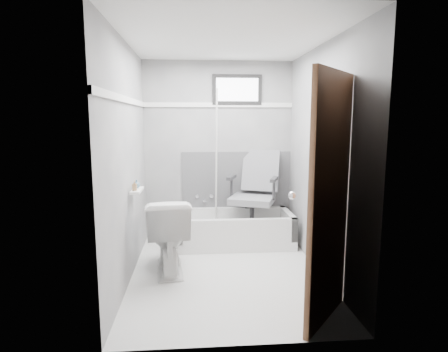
{
  "coord_description": "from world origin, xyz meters",
  "views": [
    {
      "loc": [
        -0.33,
        -3.79,
        1.64
      ],
      "look_at": [
        0.0,
        0.35,
        1.0
      ],
      "focal_mm": 30.0,
      "sensor_mm": 36.0,
      "label": 1
    }
  ],
  "objects": [
    {
      "name": "door",
      "position": [
        0.98,
        -1.28,
        1.0
      ],
      "size": [
        0.78,
        0.78,
        2.0
      ],
      "primitive_type": null,
      "color": "brown",
      "rests_on": "floor"
    },
    {
      "name": "soap_bottle_b",
      "position": [
        -0.94,
        0.15,
        0.96
      ],
      "size": [
        0.08,
        0.08,
        0.09
      ],
      "primitive_type": "imported",
      "rotation": [
        0.0,
        0.0,
        0.22
      ],
      "color": "slate",
      "rests_on": "shelf"
    },
    {
      "name": "soap_bottle_a",
      "position": [
        -0.94,
        0.01,
        0.97
      ],
      "size": [
        0.04,
        0.04,
        0.1
      ],
      "primitive_type": "imported",
      "rotation": [
        0.0,
        0.0,
        -0.01
      ],
      "color": "#A17B50",
      "rests_on": "shelf"
    },
    {
      "name": "wall_back",
      "position": [
        0.0,
        1.3,
        1.2
      ],
      "size": [
        2.0,
        0.02,
        2.4
      ],
      "primitive_type": "cube",
      "color": "slate",
      "rests_on": "floor"
    },
    {
      "name": "backerboard",
      "position": [
        0.25,
        1.29,
        0.8
      ],
      "size": [
        1.5,
        0.02,
        0.78
      ],
      "primitive_type": "cube",
      "color": "#4C4C4F",
      "rests_on": "wall_back"
    },
    {
      "name": "ceiling",
      "position": [
        0.0,
        0.0,
        2.4
      ],
      "size": [
        2.6,
        2.6,
        0.0
      ],
      "primitive_type": "plane",
      "rotation": [
        3.14,
        0.0,
        0.0
      ],
      "color": "silver",
      "rests_on": "floor"
    },
    {
      "name": "wall_right",
      "position": [
        1.0,
        0.0,
        1.2
      ],
      "size": [
        0.02,
        2.6,
        2.4
      ],
      "primitive_type": "cube",
      "color": "slate",
      "rests_on": "floor"
    },
    {
      "name": "wall_front",
      "position": [
        0.0,
        -1.3,
        1.2
      ],
      "size": [
        2.0,
        0.02,
        2.4
      ],
      "primitive_type": "cube",
      "color": "slate",
      "rests_on": "floor"
    },
    {
      "name": "trim_back",
      "position": [
        0.0,
        1.29,
        1.82
      ],
      "size": [
        2.0,
        0.02,
        0.06
      ],
      "primitive_type": "cube",
      "color": "white",
      "rests_on": "wall_back"
    },
    {
      "name": "bathtub",
      "position": [
        0.19,
        0.93,
        0.21
      ],
      "size": [
        1.5,
        0.7,
        0.42
      ],
      "primitive_type": null,
      "color": "silver",
      "rests_on": "floor"
    },
    {
      "name": "pole",
      "position": [
        -0.04,
        1.06,
        1.05
      ],
      "size": [
        0.02,
        0.36,
        1.92
      ],
      "primitive_type": "cylinder",
      "rotation": [
        0.18,
        0.0,
        0.0
      ],
      "color": "silver",
      "rests_on": "bathtub"
    },
    {
      "name": "office_chair",
      "position": [
        0.42,
        0.96,
        0.68
      ],
      "size": [
        0.83,
        0.83,
        1.11
      ],
      "primitive_type": null,
      "rotation": [
        0.0,
        0.0,
        -0.36
      ],
      "color": "slate",
      "rests_on": "bathtub"
    },
    {
      "name": "wall_left",
      "position": [
        -1.0,
        0.0,
        1.2
      ],
      "size": [
        0.02,
        2.6,
        2.4
      ],
      "primitive_type": "cube",
      "color": "slate",
      "rests_on": "floor"
    },
    {
      "name": "floor",
      "position": [
        0.0,
        0.0,
        0.0
      ],
      "size": [
        2.6,
        2.6,
        0.0
      ],
      "primitive_type": "plane",
      "color": "white",
      "rests_on": "ground"
    },
    {
      "name": "shelf",
      "position": [
        -0.93,
        0.09,
        0.9
      ],
      "size": [
        0.1,
        0.32,
        0.02
      ],
      "primitive_type": "cube",
      "color": "white",
      "rests_on": "wall_left"
    },
    {
      "name": "window",
      "position": [
        0.25,
        1.29,
        2.02
      ],
      "size": [
        0.66,
        0.04,
        0.4
      ],
      "primitive_type": null,
      "color": "black",
      "rests_on": "wall_back"
    },
    {
      "name": "trim_left",
      "position": [
        -0.99,
        0.0,
        1.82
      ],
      "size": [
        0.02,
        2.6,
        0.06
      ],
      "primitive_type": "cube",
      "color": "white",
      "rests_on": "wall_left"
    },
    {
      "name": "faucet",
      "position": [
        -0.2,
        1.27,
        0.55
      ],
      "size": [
        0.26,
        0.1,
        0.16
      ],
      "primitive_type": null,
      "color": "silver",
      "rests_on": "wall_back"
    },
    {
      "name": "toilet",
      "position": [
        -0.62,
        0.13,
        0.4
      ],
      "size": [
        0.53,
        0.86,
        0.8
      ],
      "primitive_type": "imported",
      "rotation": [
        0.0,
        0.0,
        3.24
      ],
      "color": "white",
      "rests_on": "floor"
    }
  ]
}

